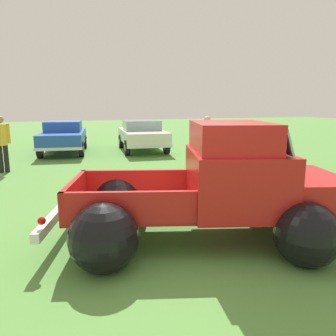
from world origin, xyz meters
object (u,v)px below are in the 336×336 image
object	(u,v)px
show_car_0	(64,136)
spectator_0	(207,138)
vintage_pickup_truck	(219,194)
spectator_2	(2,140)
show_car_1	(142,134)

from	to	relation	value
show_car_0	spectator_0	distance (m)	6.99
vintage_pickup_truck	show_car_0	size ratio (longest dim) A/B	1.11
show_car_0	spectator_2	bearing A→B (deg)	-19.50
vintage_pickup_truck	show_car_1	world-z (taller)	vintage_pickup_truck
show_car_0	show_car_1	xyz separation A→B (m)	(3.54, -0.57, 0.00)
show_car_0	spectator_2	size ratio (longest dim) A/B	2.44
vintage_pickup_truck	show_car_0	distance (m)	11.09
vintage_pickup_truck	show_car_0	world-z (taller)	vintage_pickup_truck
vintage_pickup_truck	show_car_1	size ratio (longest dim) A/B	1.15
vintage_pickup_truck	spectator_0	xyz separation A→B (m)	(2.67, 5.63, 0.27)
show_car_1	spectator_0	xyz separation A→B (m)	(1.03, -4.72, 0.24)
vintage_pickup_truck	spectator_2	xyz separation A→B (m)	(-3.97, 7.06, 0.30)
show_car_0	spectator_0	xyz separation A→B (m)	(4.56, -5.29, 0.24)
spectator_0	spectator_2	bearing A→B (deg)	150.77
show_car_0	spectator_0	size ratio (longest dim) A/B	2.51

